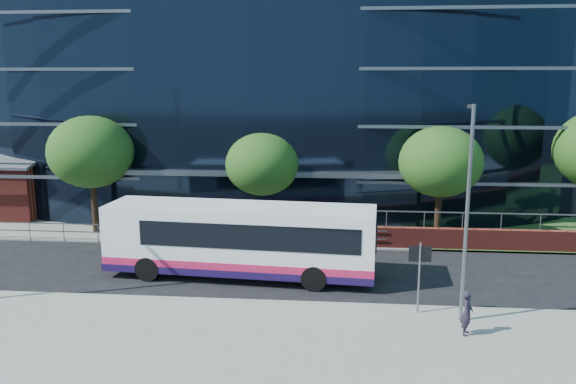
# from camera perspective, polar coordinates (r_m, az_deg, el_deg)

# --- Properties ---
(ground) EXTENTS (200.00, 200.00, 0.00)m
(ground) POSITION_cam_1_polar(r_m,az_deg,el_deg) (24.08, 1.61, -10.57)
(ground) COLOR black
(ground) RESTS_ON ground
(pavement_near) EXTENTS (80.00, 8.00, 0.15)m
(pavement_near) POSITION_cam_1_polar(r_m,az_deg,el_deg) (19.50, 0.68, -15.82)
(pavement_near) COLOR gray
(pavement_near) RESTS_ON ground
(kerb) EXTENTS (80.00, 0.25, 0.16)m
(kerb) POSITION_cam_1_polar(r_m,az_deg,el_deg) (23.12, 1.45, -11.30)
(kerb) COLOR gray
(kerb) RESTS_ON ground
(yellow_line_outer) EXTENTS (80.00, 0.08, 0.01)m
(yellow_line_outer) POSITION_cam_1_polar(r_m,az_deg,el_deg) (23.34, 1.49, -11.28)
(yellow_line_outer) COLOR gold
(yellow_line_outer) RESTS_ON ground
(yellow_line_inner) EXTENTS (80.00, 0.08, 0.01)m
(yellow_line_inner) POSITION_cam_1_polar(r_m,az_deg,el_deg) (23.47, 1.51, -11.14)
(yellow_line_inner) COLOR gold
(yellow_line_inner) RESTS_ON ground
(far_forecourt) EXTENTS (50.00, 8.00, 0.10)m
(far_forecourt) POSITION_cam_1_polar(r_m,az_deg,el_deg) (35.25, -7.08, -3.46)
(far_forecourt) COLOR gray
(far_forecourt) RESTS_ON ground
(glass_office) EXTENTS (44.00, 23.10, 16.00)m
(glass_office) POSITION_cam_1_polar(r_m,az_deg,el_deg) (43.50, -1.97, 10.00)
(glass_office) COLOR black
(glass_office) RESTS_ON ground
(guard_railings) EXTENTS (24.00, 0.05, 1.10)m
(guard_railings) POSITION_cam_1_polar(r_m,az_deg,el_deg) (31.82, -12.16, -3.81)
(guard_railings) COLOR slate
(guard_railings) RESTS_ON ground
(apartment_block) EXTENTS (60.00, 42.00, 30.00)m
(apartment_block) POSITION_cam_1_polar(r_m,az_deg,el_deg) (85.27, 26.75, 11.54)
(apartment_block) COLOR #2D511E
(apartment_block) RESTS_ON ground
(street_sign) EXTENTS (0.85, 0.09, 2.80)m
(street_sign) POSITION_cam_1_polar(r_m,az_deg,el_deg) (22.05, 13.23, -7.02)
(street_sign) COLOR slate
(street_sign) RESTS_ON pavement_near
(tree_far_a) EXTENTS (4.95, 4.95, 6.98)m
(tree_far_a) POSITION_cam_1_polar(r_m,az_deg,el_deg) (34.67, -19.39, 3.85)
(tree_far_a) COLOR black
(tree_far_a) RESTS_ON ground
(tree_far_b) EXTENTS (4.29, 4.29, 6.05)m
(tree_far_b) POSITION_cam_1_polar(r_m,az_deg,el_deg) (32.45, -2.62, 2.85)
(tree_far_b) COLOR black
(tree_far_b) RESTS_ON ground
(tree_far_c) EXTENTS (4.62, 4.62, 6.51)m
(tree_far_c) POSITION_cam_1_polar(r_m,az_deg,el_deg) (32.13, 15.24, 2.96)
(tree_far_c) COLOR black
(tree_far_c) RESTS_ON ground
(tree_dist_e) EXTENTS (4.62, 4.62, 6.51)m
(tree_dist_e) POSITION_cam_1_polar(r_m,az_deg,el_deg) (66.46, 25.19, 6.39)
(tree_dist_e) COLOR black
(tree_dist_e) RESTS_ON ground
(streetlight_east) EXTENTS (0.15, 0.77, 8.00)m
(streetlight_east) POSITION_cam_1_polar(r_m,az_deg,el_deg) (21.16, 17.75, -1.59)
(streetlight_east) COLOR slate
(streetlight_east) RESTS_ON pavement_near
(city_bus) EXTENTS (12.56, 3.78, 3.35)m
(city_bus) POSITION_cam_1_polar(r_m,az_deg,el_deg) (25.95, -4.64, -4.83)
(city_bus) COLOR white
(city_bus) RESTS_ON ground
(pedestrian) EXTENTS (0.55, 0.68, 1.62)m
(pedestrian) POSITION_cam_1_polar(r_m,az_deg,el_deg) (21.06, 17.72, -11.60)
(pedestrian) COLOR #251E2D
(pedestrian) RESTS_ON pavement_near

